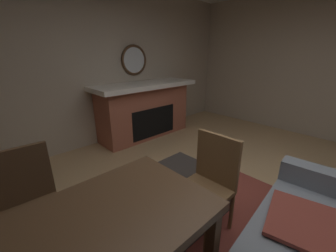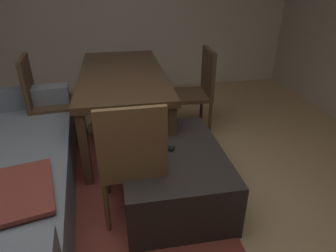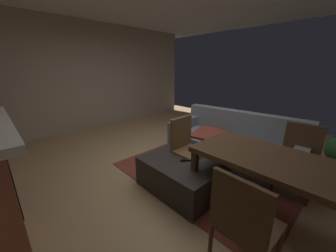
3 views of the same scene
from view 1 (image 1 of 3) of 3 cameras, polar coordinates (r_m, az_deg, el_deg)
name	(u,v)px [view 1 (image 1 of 3)]	position (r m, az deg, el deg)	size (l,w,h in m)	color
floor	(237,218)	(2.46, 18.51, -22.87)	(7.72, 7.72, 0.00)	tan
wall_back_fireplace_side	(97,66)	(4.00, -18.93, 15.20)	(6.83, 0.12, 2.78)	#B7A893
wall_left	(336,66)	(4.97, 39.03, 12.67)	(0.12, 6.14, 2.78)	#B7A893
fireplace	(145,110)	(4.19, -6.35, 4.51)	(2.07, 0.76, 1.08)	#9E5642
round_wall_mirror	(134,60)	(4.28, -9.27, 17.41)	(0.58, 0.05, 0.58)	#4C331E
ottoman_coffee_table	(171,199)	(2.24, 0.85, -19.49)	(1.07, 0.77, 0.43)	#2D2826
tv_remote	(172,185)	(2.05, 1.18, -15.79)	(0.05, 0.16, 0.02)	black
dining_chair_west	(209,179)	(2.01, 11.24, -14.02)	(0.45, 0.45, 0.93)	brown
dining_chair_south	(27,200)	(2.06, -34.20, -16.43)	(0.46, 0.46, 0.93)	#513823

